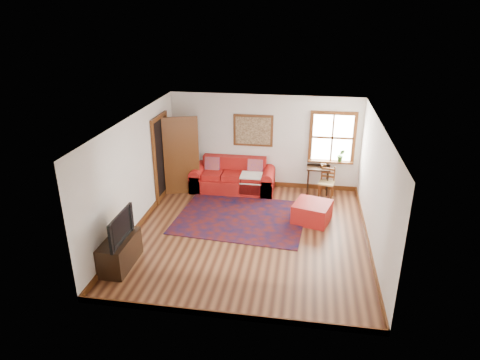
% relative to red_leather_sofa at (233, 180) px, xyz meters
% --- Properties ---
extents(ground, '(5.50, 5.50, 0.00)m').
position_rel_red_leather_sofa_xyz_m(ground, '(0.77, -2.32, -0.28)').
color(ground, '#411F11').
rests_on(ground, ground).
extents(room_envelope, '(5.04, 5.54, 2.52)m').
position_rel_red_leather_sofa_xyz_m(room_envelope, '(0.77, -2.31, 1.37)').
color(room_envelope, silver).
rests_on(room_envelope, ground).
extents(window, '(1.18, 0.20, 1.38)m').
position_rel_red_leather_sofa_xyz_m(window, '(2.55, 0.38, 1.03)').
color(window, white).
rests_on(window, ground).
extents(doorway, '(0.89, 1.08, 2.14)m').
position_rel_red_leather_sofa_xyz_m(doorway, '(-1.43, -0.54, 0.79)').
color(doorway, black).
rests_on(doorway, ground).
extents(framed_artwork, '(1.05, 0.07, 0.85)m').
position_rel_red_leather_sofa_xyz_m(framed_artwork, '(0.47, 0.39, 1.27)').
color(framed_artwork, '#5E3114').
rests_on(framed_artwork, ground).
extents(persian_rug, '(3.08, 2.55, 0.02)m').
position_rel_red_leather_sofa_xyz_m(persian_rug, '(0.47, -1.60, -0.27)').
color(persian_rug, '#4F110B').
rests_on(persian_rug, ground).
extents(red_leather_sofa, '(2.19, 0.90, 0.86)m').
position_rel_red_leather_sofa_xyz_m(red_leather_sofa, '(0.00, 0.00, 0.00)').
color(red_leather_sofa, '#A71815').
rests_on(red_leather_sofa, ground).
extents(red_ottoman, '(0.96, 0.96, 0.45)m').
position_rel_red_leather_sofa_xyz_m(red_ottoman, '(2.10, -1.49, -0.06)').
color(red_ottoman, '#A71815').
rests_on(red_ottoman, ground).
extents(side_table, '(0.60, 0.45, 0.72)m').
position_rel_red_leather_sofa_xyz_m(side_table, '(2.22, 0.16, 0.31)').
color(side_table, black).
rests_on(side_table, ground).
extents(ladder_back_chair, '(0.44, 0.42, 0.81)m').
position_rel_red_leather_sofa_xyz_m(ladder_back_chair, '(2.45, -0.08, 0.15)').
color(ladder_back_chair, tan).
rests_on(ladder_back_chair, ground).
extents(media_cabinet, '(0.47, 1.05, 0.58)m').
position_rel_red_leather_sofa_xyz_m(media_cabinet, '(-1.48, -3.91, 0.00)').
color(media_cabinet, black).
rests_on(media_cabinet, ground).
extents(television, '(0.13, 0.98, 0.56)m').
position_rel_red_leather_sofa_xyz_m(television, '(-1.46, -3.97, 0.57)').
color(television, black).
rests_on(television, media_cabinet).
extents(candle_hurricane, '(0.12, 0.12, 0.18)m').
position_rel_red_leather_sofa_xyz_m(candle_hurricane, '(-1.43, -3.49, 0.38)').
color(candle_hurricane, silver).
rests_on(candle_hurricane, media_cabinet).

